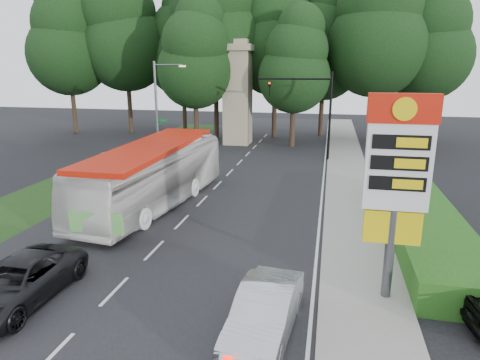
% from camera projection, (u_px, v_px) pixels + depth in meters
% --- Properties ---
extents(ground, '(120.00, 120.00, 0.00)m').
position_uv_depth(ground, '(107.00, 299.00, 14.45)').
color(ground, black).
rests_on(ground, ground).
extents(road_surface, '(14.00, 80.00, 0.02)m').
position_uv_depth(road_surface, '(207.00, 196.00, 25.79)').
color(road_surface, black).
rests_on(road_surface, ground).
extents(sidewalk_right, '(3.00, 80.00, 0.12)m').
position_uv_depth(sidewalk_right, '(352.00, 205.00, 24.07)').
color(sidewalk_right, gray).
rests_on(sidewalk_right, ground).
extents(grass_verge_left, '(5.00, 50.00, 0.02)m').
position_uv_depth(grass_verge_left, '(111.00, 167.00, 33.36)').
color(grass_verge_left, '#193814').
rests_on(grass_verge_left, ground).
extents(hedge, '(3.00, 14.00, 1.20)m').
position_uv_depth(hedge, '(424.00, 225.00, 19.55)').
color(hedge, '#205215').
rests_on(hedge, ground).
extents(gas_station_pylon, '(2.10, 0.45, 6.85)m').
position_uv_depth(gas_station_pylon, '(397.00, 171.00, 13.34)').
color(gas_station_pylon, '#59595E').
rests_on(gas_station_pylon, ground).
extents(traffic_signal_mast, '(6.10, 0.35, 7.20)m').
position_uv_depth(traffic_signal_mast, '(314.00, 103.00, 34.78)').
color(traffic_signal_mast, black).
rests_on(traffic_signal_mast, ground).
extents(streetlight_signs, '(2.75, 0.98, 8.00)m').
position_uv_depth(streetlight_signs, '(159.00, 105.00, 35.50)').
color(streetlight_signs, '#59595E').
rests_on(streetlight_signs, ground).
extents(monument, '(3.00, 3.00, 10.05)m').
position_uv_depth(monument, '(238.00, 92.00, 41.88)').
color(monument, gray).
rests_on(monument, ground).
extents(tree_far_west, '(8.96, 8.96, 17.60)m').
position_uv_depth(tree_far_west, '(67.00, 37.00, 47.27)').
color(tree_far_west, '#2D2116').
rests_on(tree_far_west, ground).
extents(tree_west_mid, '(9.80, 9.80, 19.25)m').
position_uv_depth(tree_west_mid, '(125.00, 28.00, 47.70)').
color(tree_west_mid, '#2D2116').
rests_on(tree_west_mid, ground).
extents(tree_west_near, '(8.40, 8.40, 16.50)m').
position_uv_depth(tree_west_near, '(182.00, 44.00, 48.82)').
color(tree_west_near, '#2D2116').
rests_on(tree_west_near, ground).
extents(tree_center_left, '(10.08, 10.08, 19.80)m').
position_uv_depth(tree_center_left, '(215.00, 21.00, 43.52)').
color(tree_center_left, '#2D2116').
rests_on(tree_center_left, ground).
extents(tree_center_right, '(9.24, 9.24, 18.15)m').
position_uv_depth(tree_center_right, '(276.00, 32.00, 44.47)').
color(tree_center_right, '#2D2116').
rests_on(tree_center_right, ground).
extents(tree_east_near, '(8.12, 8.12, 15.95)m').
position_uv_depth(tree_east_near, '(324.00, 46.00, 45.70)').
color(tree_east_near, '#2D2116').
rests_on(tree_east_near, ground).
extents(tree_east_mid, '(9.52, 9.52, 18.70)m').
position_uv_depth(tree_east_mid, '(378.00, 25.00, 40.49)').
color(tree_east_mid, '#2D2116').
rests_on(tree_east_mid, ground).
extents(tree_far_east, '(8.68, 8.68, 17.05)m').
position_uv_depth(tree_far_east, '(429.00, 37.00, 41.64)').
color(tree_far_east, '#2D2116').
rests_on(tree_far_east, ground).
extents(tree_monument_left, '(7.28, 7.28, 14.30)m').
position_uv_depth(tree_monument_left, '(195.00, 54.00, 40.81)').
color(tree_monument_left, '#2D2116').
rests_on(tree_monument_left, ground).
extents(tree_monument_right, '(6.72, 6.72, 13.20)m').
position_uv_depth(tree_monument_right, '(294.00, 61.00, 39.55)').
color(tree_monument_right, '#2D2116').
rests_on(tree_monument_right, ground).
extents(transit_bus, '(4.38, 12.77, 3.49)m').
position_uv_depth(transit_bus, '(153.00, 176.00, 23.59)').
color(transit_bus, white).
rests_on(transit_bus, ground).
extents(sedan_silver, '(1.96, 4.65, 1.49)m').
position_uv_depth(sedan_silver, '(265.00, 312.00, 12.37)').
color(sedan_silver, '#B1B5B9').
rests_on(sedan_silver, ground).
extents(suv_charcoal, '(2.44, 5.22, 1.44)m').
position_uv_depth(suv_charcoal, '(17.00, 282.00, 14.14)').
color(suv_charcoal, black).
rests_on(suv_charcoal, ground).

